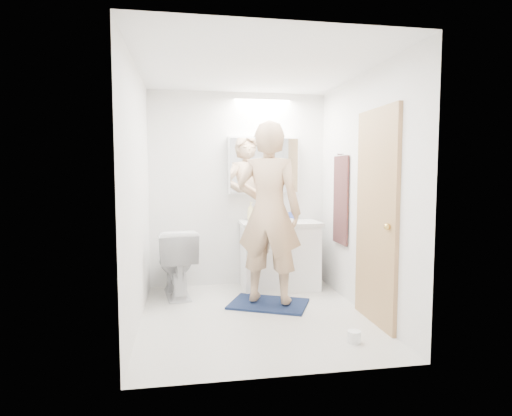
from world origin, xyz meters
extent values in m
plane|color=silver|center=(0.00, 0.00, 0.00)|extent=(2.50, 2.50, 0.00)
plane|color=white|center=(0.00, 0.00, 2.40)|extent=(2.50, 2.50, 0.00)
plane|color=white|center=(0.00, 1.25, 1.20)|extent=(2.50, 0.00, 2.50)
plane|color=white|center=(0.00, -1.25, 1.20)|extent=(2.50, 0.00, 2.50)
plane|color=white|center=(-1.10, 0.00, 1.20)|extent=(0.00, 2.50, 2.50)
plane|color=white|center=(1.10, 0.00, 1.20)|extent=(0.00, 2.50, 2.50)
cube|color=white|center=(0.46, 0.96, 0.39)|extent=(0.90, 0.55, 0.78)
cube|color=silver|center=(0.46, 0.96, 0.80)|extent=(0.95, 0.58, 0.04)
cylinder|color=white|center=(0.46, 0.99, 0.84)|extent=(0.36, 0.36, 0.03)
cylinder|color=silver|center=(0.46, 1.19, 0.90)|extent=(0.02, 0.02, 0.16)
cube|color=white|center=(0.30, 1.18, 1.50)|extent=(0.88, 0.14, 0.70)
cube|color=silver|center=(0.30, 1.10, 1.50)|extent=(0.84, 0.01, 0.66)
imported|color=white|center=(-0.78, 0.85, 0.39)|extent=(0.53, 0.82, 0.78)
cube|color=#162244|center=(0.20, 0.32, 0.01)|extent=(0.96, 0.84, 0.02)
imported|color=tan|center=(0.20, 0.32, 0.99)|extent=(0.82, 0.70, 1.89)
cube|color=#A77953|center=(1.08, -0.35, 1.00)|extent=(0.04, 0.80, 2.00)
sphere|color=gold|center=(1.04, -0.65, 0.95)|extent=(0.06, 0.06, 0.06)
cube|color=#101D33|center=(1.08, 0.55, 1.10)|extent=(0.02, 0.42, 1.00)
cylinder|color=silver|center=(1.07, 0.55, 1.62)|extent=(0.07, 0.02, 0.02)
imported|color=beige|center=(0.13, 1.11, 0.93)|extent=(0.12, 0.12, 0.23)
imported|color=#6390D4|center=(0.33, 1.15, 0.91)|extent=(0.12, 0.12, 0.19)
imported|color=#3C52B6|center=(0.66, 1.12, 0.87)|extent=(0.13, 0.13, 0.10)
cylinder|color=white|center=(0.70, -0.78, 0.05)|extent=(0.11, 0.11, 0.10)
camera|label=1|loc=(-0.68, -4.00, 1.42)|focal=29.60mm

